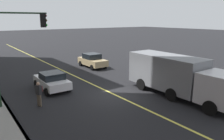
{
  "coord_description": "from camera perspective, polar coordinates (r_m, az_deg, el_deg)",
  "views": [
    {
      "loc": [
        -12.27,
        9.11,
        5.53
      ],
      "look_at": [
        -0.26,
        0.44,
        2.01
      ],
      "focal_mm": 34.82,
      "sensor_mm": 36.0,
      "label": 1
    }
  ],
  "objects": [
    {
      "name": "ground",
      "position": [
        16.25,
        0.74,
        -6.52
      ],
      "size": [
        200.0,
        200.0,
        0.0
      ],
      "primitive_type": "plane",
      "color": "black"
    },
    {
      "name": "curb_edge",
      "position": [
        13.59,
        -24.29,
        -11.55
      ],
      "size": [
        80.0,
        0.16,
        0.15
      ],
      "primitive_type": "cube",
      "color": "slate",
      "rests_on": "ground"
    },
    {
      "name": "lane_stripe_center",
      "position": [
        16.25,
        0.74,
        -6.5
      ],
      "size": [
        80.0,
        0.16,
        0.01
      ],
      "primitive_type": "cube",
      "color": "#D8CC4C",
      "rests_on": "ground"
    },
    {
      "name": "car_white",
      "position": [
        17.93,
        -15.53,
        -2.7
      ],
      "size": [
        3.88,
        1.95,
        1.41
      ],
      "color": "silver",
      "rests_on": "ground"
    },
    {
      "name": "car_tan",
      "position": [
        25.33,
        -5.18,
        2.52
      ],
      "size": [
        4.04,
        1.93,
        1.58
      ],
      "color": "tan",
      "rests_on": "ground"
    },
    {
      "name": "truck_gray",
      "position": [
        16.28,
        16.79,
        -1.32
      ],
      "size": [
        8.48,
        2.44,
        2.87
      ],
      "color": "silver",
      "rests_on": "ground"
    },
    {
      "name": "pedestrian_with_backpack",
      "position": [
        14.67,
        -18.63,
        -5.56
      ],
      "size": [
        0.44,
        0.46,
        1.63
      ],
      "color": "brown",
      "rests_on": "ground"
    },
    {
      "name": "traffic_light_mast",
      "position": [
        14.75,
        -24.17,
        6.92
      ],
      "size": [
        0.28,
        3.41,
        6.16
      ],
      "color": "#1E3823",
      "rests_on": "ground"
    }
  ]
}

